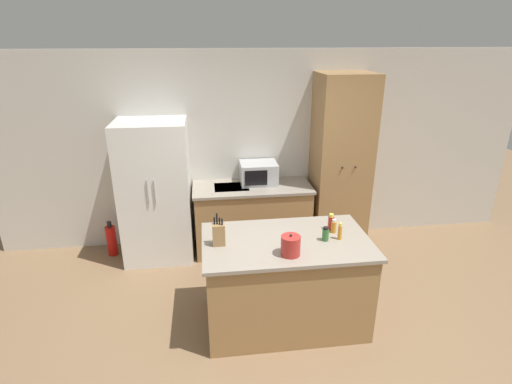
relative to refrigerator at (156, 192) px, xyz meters
name	(u,v)px	position (x,y,z in m)	size (l,w,h in m)	color
ground_plane	(301,348)	(1.46, -1.95, -0.90)	(14.00, 14.00, 0.00)	#846647
wall_back	(265,149)	(1.46, 0.38, 0.40)	(7.20, 0.06, 2.60)	beige
refrigerator	(156,192)	(0.00, 0.00, 0.00)	(0.86, 0.73, 1.80)	white
back_counter	(252,217)	(1.23, 0.03, -0.44)	(1.55, 0.68, 0.91)	#9E7547
pantry_cabinet	(341,164)	(2.42, 0.05, 0.26)	(0.71, 0.63, 2.33)	#9E7547
kitchen_island	(285,281)	(1.38, -1.52, -0.43)	(1.60, 0.96, 0.93)	#9E7547
microwave	(258,173)	(1.33, 0.14, 0.15)	(0.48, 0.40, 0.28)	#B2B5B7
knife_block	(219,234)	(0.73, -1.53, 0.14)	(0.12, 0.09, 0.31)	#9E7547
spice_bottle_tall_dark	(331,222)	(1.86, -1.36, 0.11)	(0.06, 0.06, 0.17)	#B2281E
spice_bottle_short_red	(325,234)	(1.74, -1.57, 0.09)	(0.06, 0.06, 0.14)	#337033
spice_bottle_amber_oil	(334,226)	(1.87, -1.42, 0.09)	(0.05, 0.05, 0.14)	orange
spice_bottle_green_herb	(340,232)	(1.88, -1.57, 0.11)	(0.04, 0.04, 0.17)	orange
kettle	(291,246)	(1.35, -1.79, 0.12)	(0.17, 0.17, 0.21)	#B72D28
fire_extinguisher	(112,240)	(-0.65, 0.08, -0.69)	(0.13, 0.13, 0.48)	red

